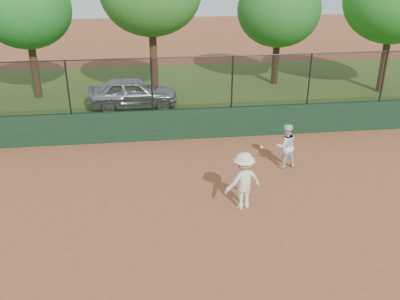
{
  "coord_description": "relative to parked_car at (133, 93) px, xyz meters",
  "views": [
    {
      "loc": [
        -0.75,
        -9.95,
        6.73
      ],
      "look_at": [
        0.8,
        2.2,
        1.2
      ],
      "focal_mm": 40.0,
      "sensor_mm": 36.0,
      "label": 1
    }
  ],
  "objects": [
    {
      "name": "ground",
      "position": [
        1.32,
        -10.09,
        -0.7
      ],
      "size": [
        80.0,
        80.0,
        0.0
      ],
      "primitive_type": "plane",
      "color": "brown",
      "rests_on": "ground"
    },
    {
      "name": "tree_3",
      "position": [
        7.62,
        3.05,
        3.16
      ],
      "size": [
        4.34,
        3.94,
        5.74
      ],
      "color": "#3A2513",
      "rests_on": "ground"
    },
    {
      "name": "player_main",
      "position": [
        3.15,
        -9.34,
        0.15
      ],
      "size": [
        1.24,
        0.94,
        2.07
      ],
      "color": "beige",
      "rests_on": "ground"
    },
    {
      "name": "player_second",
      "position": [
        5.11,
        -6.97,
        0.07
      ],
      "size": [
        0.8,
        0.66,
        1.53
      ],
      "primitive_type": "imported",
      "rotation": [
        0.0,
        0.0,
        3.25
      ],
      "color": "white",
      "rests_on": "ground"
    },
    {
      "name": "grass_strip",
      "position": [
        1.32,
        1.91,
        -0.69
      ],
      "size": [
        36.0,
        12.0,
        0.01
      ],
      "primitive_type": "cube",
      "color": "#37571B",
      "rests_on": "ground"
    },
    {
      "name": "tree_1",
      "position": [
        -4.69,
        2.08,
        3.5
      ],
      "size": [
        4.19,
        3.81,
        6.02
      ],
      "color": "#482F18",
      "rests_on": "ground"
    },
    {
      "name": "parked_car",
      "position": [
        0.0,
        0.0,
        0.0
      ],
      "size": [
        4.12,
        1.72,
        1.39
      ],
      "primitive_type": "imported",
      "rotation": [
        0.0,
        0.0,
        1.59
      ],
      "color": "#ADB3B7",
      "rests_on": "ground"
    },
    {
      "name": "fence_assembly",
      "position": [
        1.29,
        -4.09,
        1.54
      ],
      "size": [
        26.0,
        0.06,
        2.0
      ],
      "color": "black",
      "rests_on": "back_wall"
    },
    {
      "name": "back_wall",
      "position": [
        1.32,
        -4.09,
        -0.1
      ],
      "size": [
        26.0,
        0.2,
        1.2
      ],
      "primitive_type": "cube",
      "color": "#16321C",
      "rests_on": "ground"
    }
  ]
}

